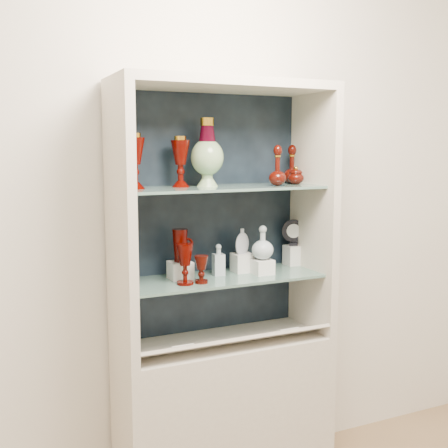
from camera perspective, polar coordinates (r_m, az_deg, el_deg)
name	(u,v)px	position (r m, az deg, el deg)	size (l,w,h in m)	color
wall_back	(205,198)	(2.75, -1.91, 2.63)	(3.50, 0.02, 2.80)	silver
cabinet_base	(224,415)	(2.84, 0.00, -18.86)	(1.00, 0.40, 0.75)	beige
cabinet_back_panel	(208,214)	(2.73, -1.66, 1.01)	(0.98, 0.02, 1.15)	black
cabinet_side_left	(120,225)	(2.40, -10.50, -0.06)	(0.04, 0.40, 1.15)	beige
cabinet_side_right	(313,213)	(2.79, 9.01, 1.07)	(0.04, 0.40, 1.15)	beige
cabinet_top_cap	(224,85)	(2.55, 0.00, 13.95)	(1.00, 0.40, 0.04)	beige
shelf_lower	(222,278)	(2.62, -0.18, -5.50)	(0.92, 0.34, 0.01)	slate
shelf_upper	(222,188)	(2.56, -0.19, 3.70)	(0.92, 0.34, 0.01)	slate
label_ledge	(234,341)	(2.58, 1.04, -11.81)	(0.92, 0.18, 0.01)	beige
label_card_0	(181,346)	(2.48, -4.44, -12.28)	(0.10, 0.07, 0.00)	white
label_card_1	(286,330)	(2.70, 6.33, -10.64)	(0.10, 0.07, 0.00)	white
pedestal_lamp_left	(135,161)	(2.44, -9.06, 6.33)	(0.09, 0.09, 0.24)	#440500
pedestal_lamp_right	(180,162)	(2.53, -4.45, 6.33)	(0.09, 0.09, 0.23)	#440500
enamel_urn	(207,152)	(2.56, -1.72, 7.28)	(0.15, 0.15, 0.31)	#0D4D30
ruby_decanter_a	(278,163)	(2.62, 5.46, 6.19)	(0.08, 0.08, 0.21)	#440B04
ruby_decanter_b	(292,163)	(2.81, 6.92, 6.18)	(0.09, 0.09, 0.20)	#440B04
lidded_bowl	(296,175)	(2.73, 7.30, 4.95)	(0.08, 0.08, 0.09)	#440B04
cobalt_goblet	(127,266)	(2.49, -9.82, -4.25)	(0.07, 0.07, 0.16)	#040243
ruby_goblet_tall	(185,264)	(2.46, -3.98, -4.08)	(0.07, 0.07, 0.18)	#440500
ruby_goblet_small	(201,270)	(2.49, -2.32, -4.64)	(0.06, 0.06, 0.12)	#440B04
riser_ruby_pitcher	(180,270)	(2.58, -4.46, -4.70)	(0.10, 0.10, 0.08)	silver
ruby_pitcher	(180,245)	(2.56, -4.49, -2.19)	(0.11, 0.07, 0.15)	#440500
clear_square_bottle	(219,260)	(2.64, -0.56, -3.63)	(0.05, 0.05, 0.15)	#A6BAC0
riser_flat_flask	(242,263)	(2.71, 1.85, -3.94)	(0.09, 0.09, 0.09)	silver
flat_flask	(242,241)	(2.69, 1.86, -1.70)	(0.09, 0.04, 0.12)	silver
riser_clear_round_decanter	(262,267)	(2.67, 3.92, -4.36)	(0.09, 0.09, 0.07)	silver
clear_round_decanter	(263,243)	(2.65, 3.95, -1.98)	(0.10, 0.10, 0.15)	#A6BAC0
riser_cameo_medallion	(293,255)	(2.89, 7.02, -3.16)	(0.08, 0.08, 0.10)	silver
cameo_medallion	(293,232)	(2.87, 7.06, -0.81)	(0.12, 0.04, 0.14)	black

